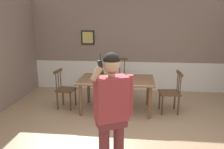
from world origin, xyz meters
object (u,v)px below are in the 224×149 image
(chair_by_doorway, at_px, (119,79))
(person_figure, at_px, (112,108))
(chair_near_window, at_px, (65,89))
(chair_at_table_head, at_px, (171,92))
(dining_table, at_px, (116,82))

(chair_by_doorway, bearing_deg, person_figure, 90.05)
(chair_near_window, bearing_deg, person_figure, 36.30)
(chair_near_window, relative_size, chair_at_table_head, 0.98)
(chair_by_doorway, xyz_separation_m, person_figure, (0.13, -3.14, 0.46))
(chair_near_window, height_order, chair_at_table_head, chair_at_table_head)
(dining_table, xyz_separation_m, person_figure, (0.14, -2.25, 0.29))
(dining_table, bearing_deg, chair_at_table_head, -0.24)
(person_figure, bearing_deg, dining_table, -113.50)
(dining_table, bearing_deg, chair_by_doorway, 89.76)
(dining_table, xyz_separation_m, chair_near_window, (-1.23, 0.01, -0.20))
(dining_table, distance_m, person_figure, 2.27)
(dining_table, relative_size, chair_near_window, 1.84)
(chair_near_window, xyz_separation_m, chair_by_doorway, (1.23, 0.89, 0.03))
(dining_table, height_order, chair_at_table_head, chair_at_table_head)
(dining_table, distance_m, chair_near_window, 1.25)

